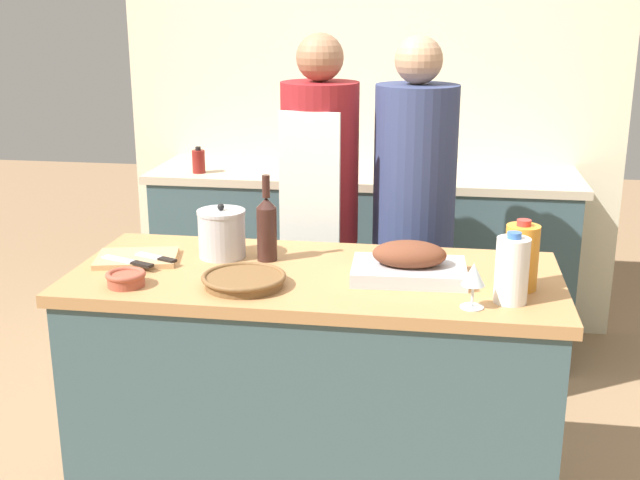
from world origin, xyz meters
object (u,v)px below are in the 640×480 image
Objects in this scene: mixing_bowl at (126,278)px; juice_jug at (521,257)px; wicker_basket at (244,280)px; milk_jug at (512,270)px; roasting_pan at (409,264)px; wine_glass_left at (474,276)px; condiment_bottle_short at (199,161)px; cutting_board at (137,258)px; knife_paring at (157,258)px; person_cook_aproned at (320,212)px; person_cook_guest at (413,217)px; wine_bottle_green at (267,227)px; stock_pot at (222,233)px; knife_chef at (129,262)px; condiment_bottle_tall at (315,155)px.

juice_jug reaches higher than mixing_bowl.
wicker_basket is 1.24× the size of milk_jug.
juice_jug reaches higher than roasting_pan.
wine_glass_left is 2.06m from condiment_bottle_short.
knife_paring is at bearing -13.47° from cutting_board.
person_cook_aproned is 0.39m from person_cook_guest.
roasting_pan is at bearing -13.45° from wine_bottle_green.
stock_pot is 1.40× the size of wine_glass_left.
mixing_bowl is 0.18m from knife_chef.
wine_bottle_green is at bearing 10.21° from cutting_board.
milk_jug reaches higher than wicker_basket.
knife_chef is 1.41m from condiment_bottle_short.
person_cook_guest reaches higher than cutting_board.
knife_paring is at bearing -114.07° from person_cook_aproned.
milk_jug is 0.84m from wine_bottle_green.
knife_chef is 1.57× the size of condiment_bottle_short.
wine_bottle_green is 0.81m from person_cook_guest.
milk_jug is 1.62× the size of condiment_bottle_short.
wine_bottle_green is at bearing 160.41° from milk_jug.
knife_paring is 0.98× the size of condiment_bottle_tall.
roasting_pan is 0.85m from knife_paring.
cutting_board is 1.62× the size of stock_pot.
wine_glass_left is at bearing -23.10° from stock_pot.
person_cook_guest reaches higher than stock_pot.
person_cook_aproned reaches higher than wicker_basket.
person_cook_guest is (0.90, 0.81, -0.02)m from knife_chef.
stock_pot is 0.89× the size of milk_jug.
wine_glass_left is at bearing -50.54° from condiment_bottle_short.
juice_jug is (1.21, 0.17, 0.08)m from mixing_bowl.
roasting_pan is 0.77m from person_cook_guest.
cutting_board is 0.08m from knife_paring.
condiment_bottle_short is 0.08× the size of person_cook_guest.
condiment_bottle_tall is at bearing 92.55° from wine_bottle_green.
person_cook_aproned reaches higher than wine_bottle_green.
wine_bottle_green is 2.25× the size of condiment_bottle_short.
knife_paring is (-1.04, 0.25, -0.08)m from wine_glass_left.
condiment_bottle_short is at bearing 132.96° from milk_jug.
juice_jug is 1.79m from condiment_bottle_tall.
mixing_bowl is 0.51m from wine_bottle_green.
stock_pot is at bearing 156.90° from wine_glass_left.
condiment_bottle_tall reaches higher than cutting_board.
person_cook_aproned reaches higher than condiment_bottle_tall.
mixing_bowl reaches higher than wicker_basket.
wine_glass_left is (0.84, -0.36, 0.01)m from stock_pot.
wicker_basket is at bearing -15.75° from knife_chef.
condiment_bottle_short is at bearing 99.04° from mixing_bowl.
person_cook_aproned reaches higher than mixing_bowl.
person_cook_aproned is (0.52, 0.71, 0.00)m from cutting_board.
mixing_bowl is at bearing -94.69° from knife_paring.
mixing_bowl is 1.30m from person_cook_guest.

